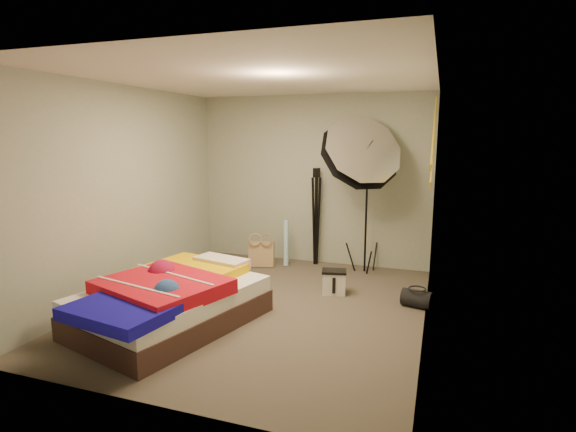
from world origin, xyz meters
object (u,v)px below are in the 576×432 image
at_px(wrapping_roll, 286,243).
at_px(camera_case, 334,283).
at_px(duffel_bag, 417,299).
at_px(bed, 171,300).
at_px(tote_bag, 261,254).
at_px(photo_umbrella, 359,155).
at_px(camera_tripod, 316,210).

bearing_deg(wrapping_roll, camera_case, -45.39).
relative_size(duffel_bag, bed, 0.15).
bearing_deg(camera_case, tote_bag, 135.66).
height_order(tote_bag, photo_umbrella, photo_umbrella).
xyz_separation_m(wrapping_roll, camera_tripod, (0.40, 0.20, 0.49)).
xyz_separation_m(wrapping_roll, photo_umbrella, (1.08, -0.14, 1.31)).
relative_size(camera_case, bed, 0.13).
xyz_separation_m(bed, photo_umbrella, (1.49, 2.27, 1.39)).
bearing_deg(duffel_bag, wrapping_roll, 163.83).
relative_size(camera_case, duffel_bag, 0.84).
bearing_deg(tote_bag, wrapping_roll, 15.16).
height_order(camera_case, duffel_bag, camera_case).
bearing_deg(camera_tripod, camera_case, -64.62).
distance_m(tote_bag, bed, 2.24).
bearing_deg(camera_case, photo_umbrella, 69.38).
distance_m(duffel_bag, photo_umbrella, 2.02).
relative_size(tote_bag, camera_tripod, 0.26).
bearing_deg(tote_bag, photo_umbrella, -11.74).
bearing_deg(camera_tripod, duffel_bag, -40.20).
relative_size(wrapping_roll, bed, 0.32).
distance_m(tote_bag, duffel_bag, 2.45).
distance_m(bed, camera_tripod, 2.79).
relative_size(camera_case, photo_umbrella, 0.12).
xyz_separation_m(camera_case, photo_umbrella, (0.12, 0.83, 1.52)).
xyz_separation_m(wrapping_roll, duffel_bag, (1.95, -1.10, -0.24)).
relative_size(tote_bag, photo_umbrella, 0.16).
relative_size(wrapping_roll, camera_tripod, 0.47).
bearing_deg(bed, photo_umbrella, 56.78).
height_order(tote_bag, wrapping_roll, wrapping_roll).
xyz_separation_m(bed, camera_tripod, (0.81, 2.61, 0.56)).
bearing_deg(duffel_bag, tote_bag, 171.10).
bearing_deg(photo_umbrella, wrapping_roll, 172.48).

